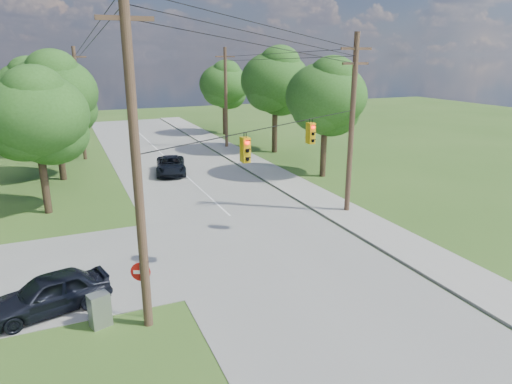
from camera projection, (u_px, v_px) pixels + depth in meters
name	position (u px, v px, depth m)	size (l,w,h in m)	color
ground	(270.00, 303.00, 17.72)	(140.00, 140.00, 0.00)	#34581D
main_road	(264.00, 247.00, 22.87)	(10.00, 100.00, 0.03)	gray
sidewalk_east	(374.00, 227.00, 25.37)	(2.60, 100.00, 0.12)	#9B9A91
pole_sw	(136.00, 154.00, 14.54)	(2.00, 0.32, 12.00)	brown
pole_ne	(352.00, 123.00, 26.53)	(2.00, 0.32, 10.50)	brown
pole_north_e	(226.00, 98.00, 46.00)	(2.00, 0.32, 10.00)	brown
pole_north_w	(79.00, 103.00, 40.78)	(2.00, 0.32, 10.00)	brown
power_lines	(210.00, 57.00, 25.80)	(13.93, 29.62, 4.93)	black
traffic_signals	(281.00, 140.00, 20.99)	(4.91, 3.27, 1.05)	gold
tree_w_near	(35.00, 115.00, 26.21)	(6.00, 6.00, 8.40)	#453422
tree_w_mid	(53.00, 93.00, 33.44)	(6.40, 6.40, 9.22)	#453422
tree_w_far	(30.00, 89.00, 41.59)	(6.00, 6.00, 8.73)	#453422
tree_e_near	(326.00, 96.00, 34.51)	(6.20, 6.20, 8.81)	#453422
tree_e_mid	(275.00, 81.00, 43.32)	(6.60, 6.60, 9.64)	#453422
tree_e_far	(224.00, 84.00, 53.79)	(5.80, 5.80, 8.32)	#453422
car_cross_dark	(49.00, 293.00, 16.94)	(1.75, 4.35, 1.48)	black
car_main_north	(171.00, 165.00, 36.80)	(2.28, 4.95, 1.37)	black
control_cabinet	(100.00, 310.00, 16.10)	(0.69, 0.50, 1.25)	gray
do_not_enter_sign	(141.00, 277.00, 16.38)	(0.67, 0.33, 2.18)	gray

